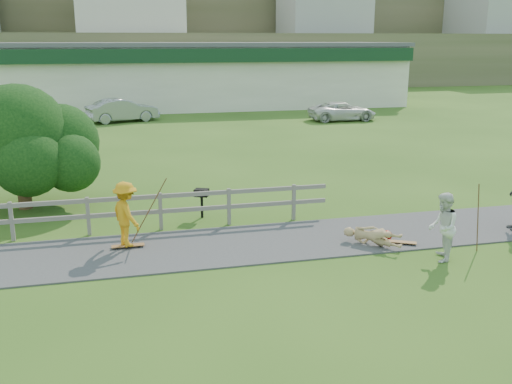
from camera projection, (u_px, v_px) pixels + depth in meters
ground at (255, 266)px, 13.85m from camera, size 260.00×260.00×0.00m
path at (242, 244)px, 15.25m from camera, size 34.00×3.00×0.04m
fence at (65, 212)px, 15.70m from camera, size 15.05×0.10×1.10m
strip_mall at (203, 74)px, 46.89m from camera, size 32.50×10.75×5.10m
skater_rider at (126, 218)px, 14.74m from camera, size 1.06×1.27×1.71m
skater_fallen at (372, 236)px, 15.08m from camera, size 1.38×1.35×0.57m
spectator_a at (443, 227)px, 13.98m from camera, size 0.97×1.05×1.73m
car_silver at (122, 110)px, 37.93m from camera, size 4.96×2.98×1.54m
car_white at (342, 111)px, 38.55m from camera, size 4.56×2.12×1.26m
tree at (21, 159)px, 18.16m from camera, size 5.16×5.16×3.26m
bbq at (202, 203)px, 17.49m from camera, size 0.51×0.46×0.91m
longboard_rider at (128, 247)px, 14.95m from camera, size 0.85×0.22×0.09m
longboard_fallen at (401, 244)px, 15.23m from camera, size 0.79×0.54×0.09m
helmet at (387, 235)px, 15.58m from camera, size 0.28×0.28×0.28m
pole_rider at (149, 206)px, 15.21m from camera, size 0.03×0.03×2.02m
pole_spec_left at (478, 218)px, 14.55m from camera, size 0.03×0.03×1.82m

